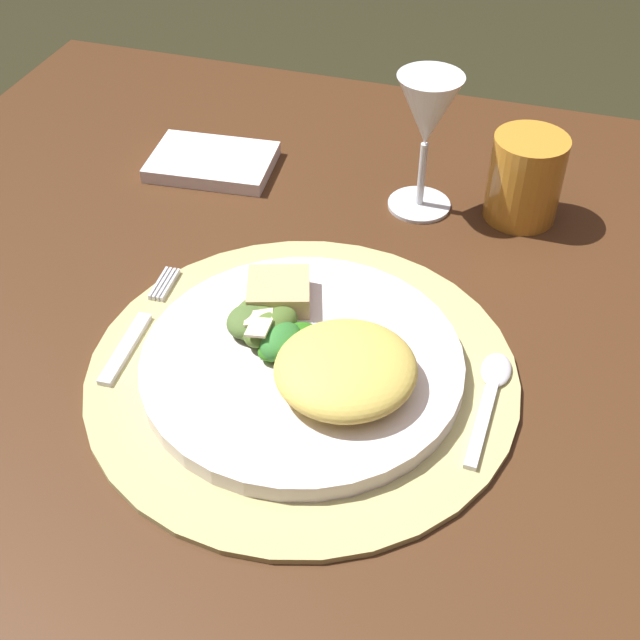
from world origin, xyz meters
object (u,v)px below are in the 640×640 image
at_px(spoon, 491,388).
at_px(napkin, 212,162).
at_px(wine_glass, 427,117).
at_px(amber_tumbler, 525,178).
at_px(fork, 137,328).
at_px(dining_table, 383,407).
at_px(dinner_plate, 302,363).

relative_size(spoon, napkin, 0.95).
distance_m(spoon, wine_glass, 0.29).
relative_size(napkin, amber_tumbler, 1.49).
xyz_separation_m(wine_glass, amber_tumbler, (0.10, 0.01, -0.06)).
relative_size(fork, spoon, 1.21).
distance_m(dining_table, wine_glass, 0.29).
xyz_separation_m(dinner_plate, spoon, (0.16, 0.02, -0.01)).
bearing_deg(dining_table, dinner_plate, -124.44).
xyz_separation_m(dinner_plate, fork, (-0.15, 0.00, -0.01)).
height_order(dinner_plate, napkin, dinner_plate).
bearing_deg(amber_tumbler, napkin, -178.37).
height_order(spoon, amber_tumbler, amber_tumbler).
distance_m(dinner_plate, amber_tumbler, 0.33).
xyz_separation_m(spoon, amber_tumbler, (-0.01, 0.27, 0.04)).
relative_size(wine_glass, amber_tumbler, 1.63).
height_order(wine_glass, amber_tumbler, wine_glass).
xyz_separation_m(spoon, napkin, (-0.36, 0.26, -0.00)).
distance_m(dining_table, dinner_plate, 0.16).
distance_m(napkin, amber_tumbler, 0.35).
bearing_deg(wine_glass, dinner_plate, -98.28).
relative_size(napkin, wine_glass, 0.91).
distance_m(fork, wine_glass, 0.35).
distance_m(fork, spoon, 0.31).
bearing_deg(wine_glass, fork, -125.53).
height_order(dinner_plate, wine_glass, wine_glass).
bearing_deg(dining_table, amber_tumbler, 67.20).
bearing_deg(napkin, amber_tumbler, 1.63).
bearing_deg(fork, napkin, 99.29).
distance_m(dining_table, fork, 0.25).
bearing_deg(amber_tumbler, wine_glass, -171.80).
xyz_separation_m(dinner_plate, napkin, (-0.20, 0.28, -0.01)).
bearing_deg(dining_table, napkin, 141.94).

